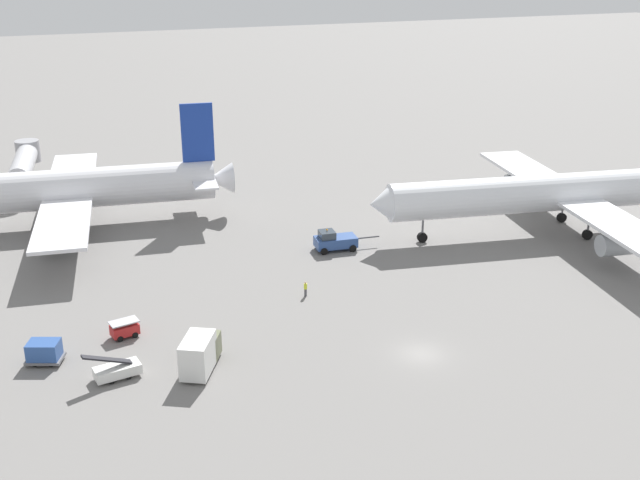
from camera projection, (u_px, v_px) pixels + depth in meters
ground_plane at (421, 354)px, 71.61m from camera, size 600.00×600.00×0.00m
airliner_at_gate_left at (55, 191)px, 102.26m from camera, size 48.97×42.92×15.93m
airliner_being_pushed at (560, 193)px, 100.12m from camera, size 50.67×46.32×15.39m
pushback_tug at (334, 241)px, 95.63m from camera, size 8.47×3.26×2.91m
gse_belt_loader_portside at (117, 370)px, 67.33m from camera, size 5.05×2.40×3.02m
gse_container_dolly_flat at (44, 351)px, 69.67m from camera, size 3.78×3.22×2.15m
gse_baggage_cart_near_cluster at (125, 329)px, 74.42m from camera, size 2.99×2.10×1.71m
gse_catering_truck_tall at (200, 352)px, 68.34m from camera, size 4.90×6.28×3.50m
ground_crew_wing_walker_right at (305, 289)px, 83.09m from camera, size 0.36×0.36×1.70m
jet_bridge at (25, 161)px, 119.79m from camera, size 5.32×18.67×5.94m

